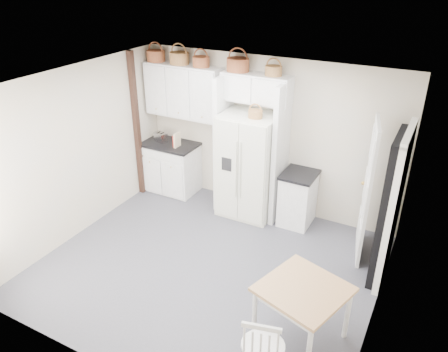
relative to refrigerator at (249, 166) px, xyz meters
The scene contains 28 objects.
floor 1.85m from the refrigerator, 84.72° to the right, with size 4.50×4.50×0.00m, color #44454C.
ceiling 2.37m from the refrigerator, 84.72° to the right, with size 4.50×4.50×0.00m, color white.
wall_back 0.59m from the refrigerator, 68.31° to the left, with size 4.50×4.50×0.00m, color beige.
wall_left 2.69m from the refrigerator, 142.30° to the right, with size 4.00×4.00×0.00m, color beige.
wall_right 2.93m from the refrigerator, 34.07° to the right, with size 4.00×4.00×0.00m, color beige.
refrigerator is the anchor object (origin of this frame).
base_cab_left 1.67m from the refrigerator, behind, with size 0.97×0.61×0.90m, color white.
base_cab_right 0.97m from the refrigerator, ahead, with size 0.49×0.59×0.86m, color white.
dining_table 2.88m from the refrigerator, 52.54° to the right, with size 0.86×0.86×0.72m, color #9B7144.
windsor_chair 3.37m from the refrigerator, 62.24° to the right, with size 0.45×0.41×0.91m, color white.
counter_left 1.62m from the refrigerator, behind, with size 1.01×0.65×0.04m, color black.
counter_right 0.86m from the refrigerator, ahead, with size 0.53×0.62×0.04m, color black.
toaster 1.81m from the refrigerator, behind, with size 0.24×0.14×0.17m, color silver.
cookbook_red 1.43m from the refrigerator, behind, with size 0.03×0.15×0.22m, color #AF2219.
cookbook_cream 1.41m from the refrigerator, behind, with size 0.04×0.17×0.26m, color beige.
basket_upper_a 2.46m from the refrigerator, behind, with size 0.32×0.32×0.18m, color maroon.
basket_upper_b 2.12m from the refrigerator, behind, with size 0.33×0.33×0.20m, color brown.
basket_upper_c 1.86m from the refrigerator, 168.22° to the left, with size 0.29×0.29×0.16m, color maroon.
basket_bridge_a 1.62m from the refrigerator, 147.77° to the left, with size 0.36×0.36×0.20m, color maroon.
basket_bridge_b 1.58m from the refrigerator, 37.72° to the left, with size 0.26×0.26×0.15m, color brown.
basket_fridge_b 0.95m from the refrigerator, 37.35° to the right, with size 0.22×0.22×0.12m, color brown.
upper_cabinet 1.71m from the refrigerator, behind, with size 1.40×0.34×0.90m, color white.
bridge_cabinet 1.26m from the refrigerator, 90.00° to the left, with size 1.12×0.34×0.45m, color white.
fridge_panel_left 0.58m from the refrigerator, behind, with size 0.08×0.60×2.30m, color white.
fridge_panel_right 0.58m from the refrigerator, ahead, with size 0.08×0.60×2.30m, color white.
trim_post 2.11m from the refrigerator, behind, with size 0.09×0.09×2.60m, color black.
doorway_void 2.40m from the refrigerator, 15.09° to the right, with size 0.18×0.85×2.05m, color black.
door_slab 1.98m from the refrigerator, ahead, with size 0.80×0.04×2.05m, color white.
Camera 1 is at (2.54, -4.30, 3.94)m, focal length 35.00 mm.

